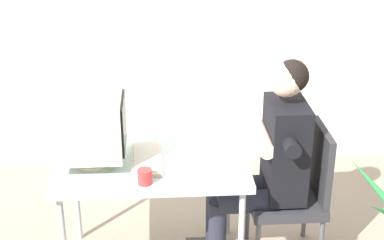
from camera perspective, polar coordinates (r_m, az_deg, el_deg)
desk at (r=3.44m, az=-3.96°, el=-4.76°), size 1.12×0.70×0.73m
crt_monitor at (r=3.33m, az=-9.86°, el=-0.46°), size 0.38×0.39×0.42m
keyboard at (r=3.40m, az=-4.45°, el=-3.80°), size 0.18×0.41×0.03m
office_chair at (r=3.66m, az=10.20°, el=-6.63°), size 0.44×0.44×0.89m
person_seated at (r=3.51m, az=7.47°, el=-3.68°), size 0.70×0.56×1.31m
desk_mug at (r=3.17m, az=-4.63°, el=-5.51°), size 0.08×0.09×0.08m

